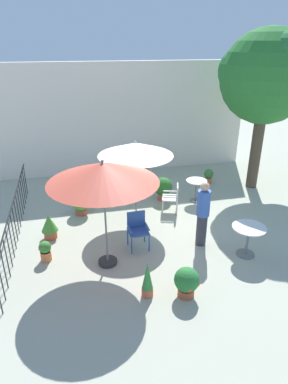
{
  "coord_description": "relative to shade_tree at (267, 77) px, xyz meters",
  "views": [
    {
      "loc": [
        -1.86,
        -8.05,
        4.73
      ],
      "look_at": [
        0.0,
        -0.05,
        0.98
      ],
      "focal_mm": 31.08,
      "sensor_mm": 36.0,
      "label": 1
    }
  ],
  "objects": [
    {
      "name": "ground_plane",
      "position": [
        -4.36,
        -1.7,
        -3.7
      ],
      "size": [
        60.0,
        60.0,
        0.0
      ],
      "primitive_type": "plane",
      "color": "#A9AB95"
    },
    {
      "name": "villa_facade",
      "position": [
        -4.36,
        2.68,
        -1.66
      ],
      "size": [
        10.08,
        0.3,
        4.08
      ],
      "primitive_type": "cube",
      "color": "silver",
      "rests_on": "ground"
    },
    {
      "name": "terrace_railing",
      "position": [
        -7.75,
        -1.7,
        -3.02
      ],
      "size": [
        0.03,
        5.94,
        1.01
      ],
      "color": "black",
      "rests_on": "ground"
    },
    {
      "name": "shade_tree",
      "position": [
        0.0,
        0.0,
        0.0
      ],
      "size": [
        3.05,
        2.9,
        5.16
      ],
      "color": "brown",
      "rests_on": "ground"
    },
    {
      "name": "patio_umbrella_0",
      "position": [
        -5.6,
        -3.36,
        -1.46
      ],
      "size": [
        2.35,
        2.35,
        2.54
      ],
      "color": "#2D2D2D",
      "rests_on": "ground"
    },
    {
      "name": "patio_umbrella_1",
      "position": [
        -4.52,
        -1.41,
        -1.63
      ],
      "size": [
        2.04,
        2.04,
        2.33
      ],
      "color": "#2D2D2D",
      "rests_on": "ground"
    },
    {
      "name": "cafe_table_0",
      "position": [
        -2.31,
        -3.77,
        -3.17
      ],
      "size": [
        0.79,
        0.79,
        0.77
      ],
      "color": "silver",
      "rests_on": "ground"
    },
    {
      "name": "cafe_table_1",
      "position": [
        -2.41,
        -0.71,
        -3.21
      ],
      "size": [
        0.66,
        0.66,
        0.72
      ],
      "color": "white",
      "rests_on": "ground"
    },
    {
      "name": "patio_chair_0",
      "position": [
        -4.78,
        -2.82,
        -3.17
      ],
      "size": [
        0.5,
        0.48,
        0.92
      ],
      "color": "#2B4F9A",
      "rests_on": "ground"
    },
    {
      "name": "patio_chair_1",
      "position": [
        -3.36,
        -1.22,
        -3.2
      ],
      "size": [
        0.58,
        0.58,
        0.86
      ],
      "color": "silver",
      "rests_on": "ground"
    },
    {
      "name": "potted_plant_0",
      "position": [
        -6.05,
        -0.76,
        -3.32
      ],
      "size": [
        0.58,
        0.58,
        0.71
      ],
      "color": "#B2533D",
      "rests_on": "ground"
    },
    {
      "name": "potted_plant_1",
      "position": [
        -7.0,
        -2.91,
        -3.44
      ],
      "size": [
        0.29,
        0.29,
        0.5
      ],
      "color": "#D17340",
      "rests_on": "ground"
    },
    {
      "name": "potted_plant_2",
      "position": [
        -6.92,
        -1.93,
        -3.34
      ],
      "size": [
        0.43,
        0.43,
        0.67
      ],
      "color": "#AF5134",
      "rests_on": "ground"
    },
    {
      "name": "potted_plant_3",
      "position": [
        -4.96,
        -4.62,
        -3.32
      ],
      "size": [
        0.24,
        0.24,
        0.8
      ],
      "color": "#C05C3F",
      "rests_on": "ground"
    },
    {
      "name": "potted_plant_4",
      "position": [
        -4.19,
        -4.79,
        -3.35
      ],
      "size": [
        0.51,
        0.51,
        0.65
      ],
      "color": "#A54F33",
      "rests_on": "ground"
    },
    {
      "name": "potted_plant_5",
      "position": [
        -1.45,
        0.53,
        -3.39
      ],
      "size": [
        0.35,
        0.34,
        0.56
      ],
      "color": "#CC693D",
      "rests_on": "ground"
    },
    {
      "name": "potted_plant_6",
      "position": [
        -3.41,
        -0.36,
        -3.28
      ],
      "size": [
        0.6,
        0.6,
        0.76
      ],
      "color": "#CE6348",
      "rests_on": "ground"
    },
    {
      "name": "potted_plant_7",
      "position": [
        -3.84,
        1.08,
        -3.29
      ],
      "size": [
        0.56,
        0.56,
        0.74
      ],
      "color": "#B35F3E",
      "rests_on": "ground"
    },
    {
      "name": "standing_person",
      "position": [
        -3.2,
        -3.09,
        -2.82
      ],
      "size": [
        0.43,
        0.43,
        1.71
      ],
      "color": "#33333D",
      "rests_on": "ground"
    }
  ]
}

